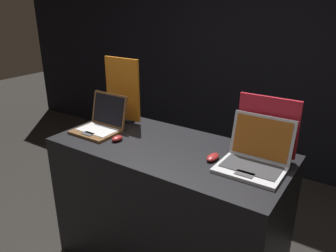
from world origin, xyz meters
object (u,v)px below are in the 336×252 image
Objects in this scene: laptop_front at (101,123)px; mouse_front at (117,138)px; promo_stand_front at (123,92)px; laptop_back at (255,157)px; mouse_back at (213,157)px; promo_stand_back at (267,129)px.

laptop_front is 0.24m from mouse_front.
promo_stand_front reaches higher than laptop_back.
promo_stand_back is (0.24, 0.23, 0.17)m from mouse_back.
laptop_back is 3.13× the size of mouse_back.
laptop_front is at bearing -166.92° from promo_stand_back.
promo_stand_front is at bearing 90.00° from laptop_front.
laptop_front is 1.16m from laptop_back.
promo_stand_back is at bearing 90.00° from laptop_back.
laptop_back reaches higher than mouse_back.
laptop_front is 0.92m from mouse_back.
laptop_back is at bearing 10.79° from mouse_back.
mouse_back is (0.91, 0.04, -0.05)m from laptop_front.
laptop_back is 0.97× the size of promo_stand_back.
promo_stand_back is (1.16, 0.01, -0.06)m from promo_stand_front.
mouse_back is at bearing 2.29° from laptop_front.
promo_stand_front is at bearing -179.51° from promo_stand_back.
laptop_back reaches higher than laptop_front.
mouse_front is 0.25× the size of laptop_back.
mouse_front is 0.18× the size of promo_stand_front.
laptop_front is 0.87× the size of laptop_back.
mouse_back is (0.69, 0.11, -0.00)m from mouse_front.
promo_stand_back is at bearing 20.34° from mouse_front.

